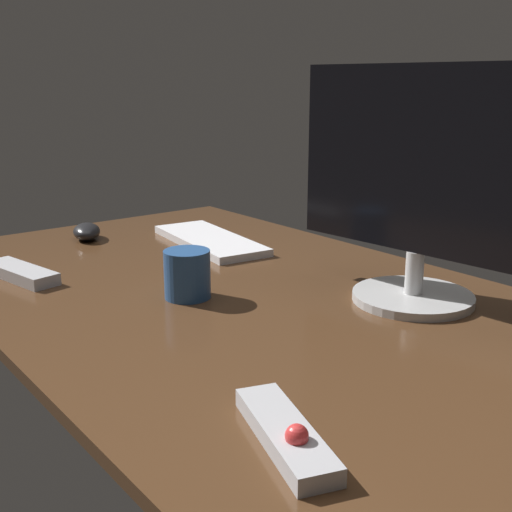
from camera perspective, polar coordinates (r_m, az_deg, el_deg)
desk at (r=117.61cm, az=-1.84°, el=-3.57°), size 140.00×84.00×2.00cm
monitor at (r=110.34cm, az=14.37°, el=6.14°), size 48.05×20.85×39.79cm
keyboard at (r=150.64cm, az=-4.11°, el=1.40°), size 36.08×17.47×1.73cm
computer_mouse at (r=159.63cm, az=-14.78°, el=2.12°), size 12.00×9.88×3.86cm
media_remote at (r=70.40cm, az=2.66°, el=-15.45°), size 19.37×10.81×3.77cm
tv_remote at (r=132.06cm, az=-20.14°, el=-1.41°), size 19.68×9.19×2.32cm
coffee_mug at (r=113.21cm, az=-6.12°, el=-1.61°), size 8.15×8.15×8.56cm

